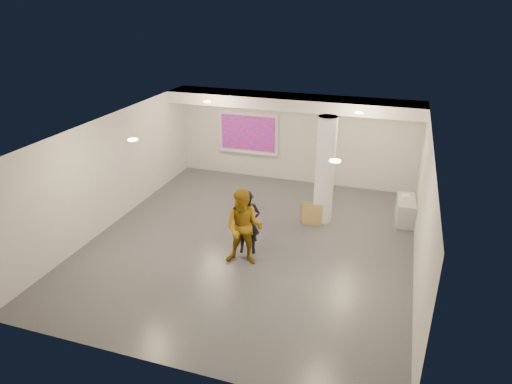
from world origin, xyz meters
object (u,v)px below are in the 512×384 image
(projection_screen, at_px, (248,134))
(man, at_px, (244,228))
(column, at_px, (325,171))
(credenza, at_px, (405,210))
(woman, at_px, (248,223))

(projection_screen, xyz_separation_m, man, (1.75, -5.41, -0.59))
(man, bearing_deg, projection_screen, 101.14)
(column, height_order, credenza, column)
(man, bearing_deg, woman, 91.96)
(projection_screen, relative_size, credenza, 1.84)
(projection_screen, relative_size, man, 1.12)
(column, distance_m, credenza, 2.60)
(projection_screen, relative_size, woman, 1.31)
(projection_screen, bearing_deg, credenza, -20.32)
(column, bearing_deg, woman, -122.35)
(credenza, distance_m, woman, 4.70)
(credenza, relative_size, man, 0.61)
(column, distance_m, man, 3.12)
(credenza, xyz_separation_m, man, (-3.57, -3.44, 0.60))
(column, height_order, man, column)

